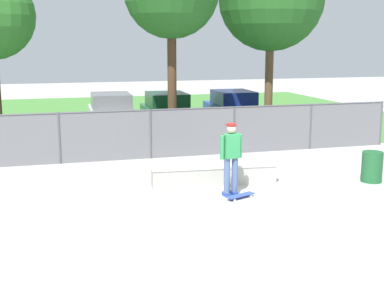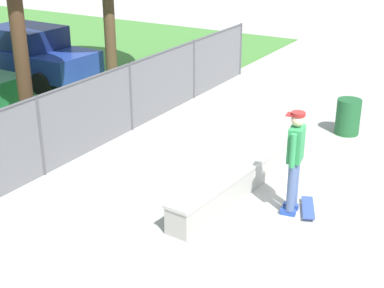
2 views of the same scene
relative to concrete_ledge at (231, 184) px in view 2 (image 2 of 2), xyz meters
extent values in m
plane|color=#ADAAA3|center=(0.42, -1.77, -0.27)|extent=(80.00, 80.00, 0.00)
cube|color=#A8A59E|center=(0.00, 0.00, -0.03)|extent=(3.41, 0.69, 0.48)
cube|color=beige|center=(0.00, 0.00, 0.24)|extent=(3.45, 0.74, 0.06)
cube|color=#2647A5|center=(-0.06, -1.13, -0.22)|extent=(0.15, 0.27, 0.10)
cube|color=#2647A5|center=(0.16, -1.10, -0.22)|extent=(0.15, 0.27, 0.10)
cylinder|color=#475B89|center=(-0.05, -1.16, 0.27)|extent=(0.15, 0.15, 0.88)
cylinder|color=#475B89|center=(0.17, -1.13, 0.27)|extent=(0.15, 0.15, 0.88)
cube|color=#2D8C4C|center=(0.06, -1.15, 1.01)|extent=(0.41, 0.28, 0.60)
cylinder|color=#2D8C4C|center=(-0.19, -1.19, 0.99)|extent=(0.10, 0.10, 0.58)
cylinder|color=#2D8C4C|center=(0.30, -1.11, 0.99)|extent=(0.10, 0.10, 0.58)
sphere|color=beige|center=(0.06, -1.15, 1.44)|extent=(0.22, 0.22, 0.22)
cylinder|color=maroon|center=(0.06, -1.15, 1.54)|extent=(0.23, 0.23, 0.06)
cube|color=maroon|center=(0.04, -1.02, 1.51)|extent=(0.22, 0.15, 0.02)
cube|color=#334CB2|center=(0.23, -1.39, -0.19)|extent=(0.82, 0.49, 0.02)
cube|color=#B2B2B7|center=(0.48, -1.29, -0.21)|extent=(0.11, 0.15, 0.02)
cube|color=#B2B2B7|center=(-0.02, -1.50, -0.21)|extent=(0.11, 0.15, 0.02)
cylinder|color=silver|center=(0.51, -1.37, -0.24)|extent=(0.06, 0.05, 0.05)
cylinder|color=silver|center=(0.45, -1.21, -0.24)|extent=(0.06, 0.05, 0.05)
cylinder|color=silver|center=(0.01, -1.58, -0.24)|extent=(0.06, 0.05, 0.05)
cylinder|color=silver|center=(-0.05, -1.42, -0.24)|extent=(0.06, 0.05, 0.05)
cylinder|color=#4C4C51|center=(-1.04, 3.63, 0.55)|extent=(0.07, 0.07, 1.64)
cylinder|color=#4C4C51|center=(1.87, 3.63, 0.55)|extent=(0.07, 0.07, 1.64)
cylinder|color=#4C4C51|center=(4.78, 3.63, 0.55)|extent=(0.07, 0.07, 1.64)
cylinder|color=#4C4C51|center=(7.69, 3.63, 0.55)|extent=(0.07, 0.07, 1.64)
cylinder|color=#4C4C51|center=(0.42, 3.63, 1.34)|extent=(14.55, 0.05, 0.05)
cube|color=slate|center=(0.42, 3.63, 0.55)|extent=(14.55, 0.01, 1.64)
cylinder|color=#47301E|center=(0.05, 5.11, 1.88)|extent=(0.32, 0.32, 4.30)
cylinder|color=brown|center=(4.18, 6.03, 1.70)|extent=(0.32, 0.32, 3.94)
cylinder|color=black|center=(1.54, 7.34, 0.05)|extent=(0.24, 0.65, 0.64)
cube|color=#233D9E|center=(3.77, 8.80, 0.40)|extent=(1.92, 4.25, 0.70)
cube|color=navy|center=(3.78, 8.95, 1.07)|extent=(1.66, 2.14, 0.64)
cylinder|color=black|center=(4.64, 7.47, 0.05)|extent=(0.24, 0.65, 0.64)
cylinder|color=black|center=(2.84, 7.52, 0.05)|extent=(0.24, 0.65, 0.64)
cylinder|color=black|center=(4.71, 10.08, 0.05)|extent=(0.24, 0.65, 0.64)
cylinder|color=#1E592D|center=(4.27, -0.87, 0.15)|extent=(0.56, 0.56, 0.84)
camera|label=1|loc=(-4.17, -12.84, 3.48)|focal=48.31mm
camera|label=2|loc=(-8.14, -4.04, 4.54)|focal=52.20mm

